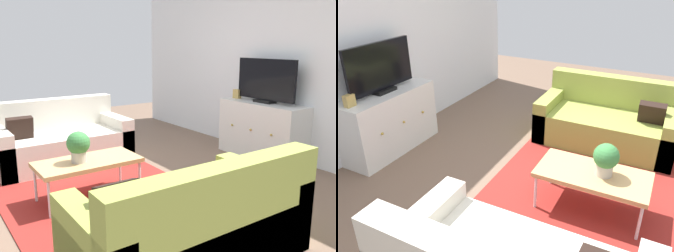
% 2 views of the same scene
% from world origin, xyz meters
% --- Properties ---
extents(ground_plane, '(10.00, 10.00, 0.00)m').
position_xyz_m(ground_plane, '(0.00, 0.00, 0.00)').
color(ground_plane, brown).
extents(wall_back, '(6.40, 0.12, 2.70)m').
position_xyz_m(wall_back, '(0.00, 2.55, 1.35)').
color(wall_back, white).
rests_on(wall_back, ground_plane).
extents(area_rug, '(2.50, 1.90, 0.01)m').
position_xyz_m(area_rug, '(0.00, -0.15, 0.01)').
color(area_rug, maroon).
rests_on(area_rug, ground_plane).
extents(couch_left_side, '(0.90, 1.70, 0.82)m').
position_xyz_m(couch_left_side, '(-1.44, -0.10, 0.27)').
color(couch_left_side, beige).
rests_on(couch_left_side, ground_plane).
extents(couch_right_side, '(0.90, 1.70, 0.82)m').
position_xyz_m(couch_right_side, '(1.44, -0.10, 0.27)').
color(couch_right_side, olive).
rests_on(couch_right_side, ground_plane).
extents(coffee_table, '(0.52, 1.02, 0.41)m').
position_xyz_m(coffee_table, '(-0.07, -0.27, 0.38)').
color(coffee_table, tan).
rests_on(coffee_table, ground_plane).
extents(potted_plant, '(0.23, 0.23, 0.31)m').
position_xyz_m(potted_plant, '(-0.06, -0.36, 0.59)').
color(potted_plant, '#B7B2A8').
rests_on(potted_plant, coffee_table).
extents(tv_console, '(1.25, 0.47, 0.77)m').
position_xyz_m(tv_console, '(-0.03, 2.27, 0.38)').
color(tv_console, silver).
rests_on(tv_console, ground_plane).
extents(flat_screen_tv, '(0.95, 0.16, 0.59)m').
position_xyz_m(flat_screen_tv, '(-0.03, 2.29, 1.06)').
color(flat_screen_tv, black).
rests_on(flat_screen_tv, tv_console).
extents(mantel_clock, '(0.11, 0.07, 0.13)m').
position_xyz_m(mantel_clock, '(-0.53, 2.27, 0.83)').
color(mantel_clock, tan).
rests_on(mantel_clock, tv_console).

